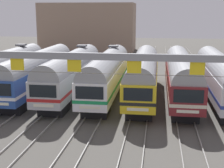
% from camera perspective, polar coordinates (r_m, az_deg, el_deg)
% --- Properties ---
extents(ground_plane, '(160.00, 160.00, 0.00)m').
position_cam_1_polar(ground_plane, '(35.38, -0.87, -2.25)').
color(ground_plane, '#4C4944').
extents(track_bed, '(24.72, 70.00, 0.15)m').
position_cam_1_polar(track_bed, '(51.84, 2.05, 2.60)').
color(track_bed, gray).
rests_on(track_bed, ground).
extents(commuter_train_orange, '(2.88, 18.06, 5.05)m').
position_cam_1_polar(commuter_train_orange, '(38.32, -18.31, 2.38)').
color(commuter_train_orange, orange).
rests_on(commuter_train_orange, ground).
extents(commuter_train_blue, '(2.88, 18.06, 4.77)m').
position_cam_1_polar(commuter_train_blue, '(36.77, -12.89, 2.29)').
color(commuter_train_blue, '#284C9E').
rests_on(commuter_train_blue, ground).
extents(commuter_train_stainless, '(2.88, 18.06, 5.05)m').
position_cam_1_polar(commuter_train_stainless, '(35.59, -7.06, 2.18)').
color(commuter_train_stainless, '#B2B5BA').
rests_on(commuter_train_stainless, ground).
extents(commuter_train_white, '(2.88, 18.06, 5.05)m').
position_cam_1_polar(commuter_train_white, '(34.79, -0.89, 2.03)').
color(commuter_train_white, white).
rests_on(commuter_train_white, ground).
extents(commuter_train_yellow, '(2.88, 18.06, 4.77)m').
position_cam_1_polar(commuter_train_yellow, '(34.40, 5.49, 1.85)').
color(commuter_train_yellow, gold).
rests_on(commuter_train_yellow, ground).
extents(commuter_train_maroon, '(2.88, 18.06, 4.77)m').
position_cam_1_polar(commuter_train_maroon, '(34.45, 11.93, 1.65)').
color(commuter_train_maroon, maroon).
rests_on(commuter_train_maroon, ground).
extents(commuter_train_silver, '(2.88, 18.06, 4.77)m').
position_cam_1_polar(commuter_train_silver, '(34.94, 18.27, 1.44)').
color(commuter_train_silver, silver).
rests_on(commuter_train_silver, ground).
extents(catenary_gantry, '(28.45, 0.44, 6.97)m').
position_cam_1_polar(catenary_gantry, '(21.29, -6.57, 2.62)').
color(catenary_gantry, gray).
rests_on(catenary_gantry, ground).
extents(maintenance_building, '(21.23, 10.00, 10.83)m').
position_cam_1_polar(maintenance_building, '(76.88, -4.13, 9.84)').
color(maintenance_building, gray).
rests_on(maintenance_building, ground).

